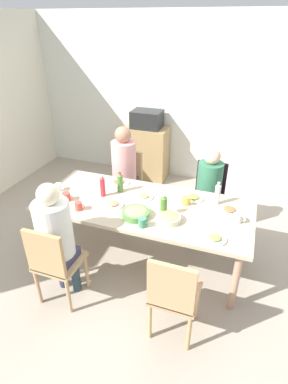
% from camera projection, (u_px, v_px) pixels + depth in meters
% --- Properties ---
extents(ground_plane, '(6.45, 6.45, 0.00)m').
position_uv_depth(ground_plane, '(144.00, 257.00, 3.63)').
color(ground_plane, '#A49787').
extents(wall_back, '(5.62, 0.12, 2.60)m').
position_uv_depth(wall_back, '(193.00, 102.00, 4.88)').
color(wall_back, silver).
rests_on(wall_back, ground_plane).
extents(dining_table, '(2.28, 1.00, 0.74)m').
position_uv_depth(dining_table, '(144.00, 210.00, 3.30)').
color(dining_table, '#BDA98B').
rests_on(dining_table, ground_plane).
extents(chair_0, '(0.40, 0.40, 0.90)m').
position_uv_depth(chair_0, '(54.00, 261.00, 2.82)').
color(chair_0, tan).
rests_on(chair_0, ground_plane).
extents(person_0, '(0.33, 0.33, 1.28)m').
position_uv_depth(person_0, '(56.00, 234.00, 2.77)').
color(person_0, '#2E3149').
rests_on(person_0, ground_plane).
extents(chair_1, '(0.40, 0.40, 0.90)m').
position_uv_depth(chair_1, '(173.00, 294.00, 2.49)').
color(chair_1, tan).
rests_on(chair_1, ground_plane).
extents(chair_2, '(0.40, 0.40, 0.90)m').
position_uv_depth(chair_2, '(209.00, 193.00, 3.93)').
color(chair_2, black).
rests_on(chair_2, ground_plane).
extents(person_2, '(0.30, 0.30, 1.15)m').
position_uv_depth(person_2, '(209.00, 184.00, 3.76)').
color(person_2, '#483D3E').
rests_on(person_2, ground_plane).
extents(chair_3, '(0.40, 0.40, 0.90)m').
position_uv_depth(chair_3, '(127.00, 179.00, 4.26)').
color(chair_3, tan).
rests_on(chair_3, ground_plane).
extents(person_3, '(0.32, 0.32, 1.29)m').
position_uv_depth(person_3, '(124.00, 165.00, 4.06)').
color(person_3, '#414946').
rests_on(person_3, ground_plane).
extents(plate_0, '(0.22, 0.22, 0.04)m').
position_uv_depth(plate_0, '(113.00, 204.00, 3.24)').
color(plate_0, white).
rests_on(plate_0, dining_table).
extents(plate_1, '(0.24, 0.24, 0.04)m').
position_uv_depth(plate_1, '(119.00, 182.00, 3.67)').
color(plate_1, white).
rests_on(plate_1, dining_table).
extents(plate_2, '(0.23, 0.23, 0.04)m').
position_uv_depth(plate_2, '(229.00, 210.00, 3.14)').
color(plate_2, white).
rests_on(plate_2, dining_table).
extents(plate_3, '(0.21, 0.21, 0.04)m').
position_uv_depth(plate_3, '(215.00, 238.00, 2.73)').
color(plate_3, white).
rests_on(plate_3, dining_table).
extents(plate_4, '(0.23, 0.23, 0.04)m').
position_uv_depth(plate_4, '(193.00, 198.00, 3.36)').
color(plate_4, silver).
rests_on(plate_4, dining_table).
extents(plate_5, '(0.20, 0.20, 0.04)m').
position_uv_depth(plate_5, '(144.00, 196.00, 3.38)').
color(plate_5, silver).
rests_on(plate_5, dining_table).
extents(bowl_0, '(0.24, 0.24, 0.08)m').
position_uv_depth(bowl_0, '(169.00, 218.00, 2.97)').
color(bowl_0, beige).
rests_on(bowl_0, dining_table).
extents(bowl_1, '(0.28, 0.28, 0.08)m').
position_uv_depth(bowl_1, '(136.00, 213.00, 3.04)').
color(bowl_1, '#4F8645').
rests_on(bowl_1, dining_table).
extents(cup_0, '(0.12, 0.09, 0.09)m').
position_uv_depth(cup_0, '(66.00, 197.00, 3.31)').
color(cup_0, '#CD4A41').
rests_on(cup_0, dining_table).
extents(cup_1, '(0.12, 0.08, 0.09)m').
position_uv_depth(cup_1, '(142.00, 222.00, 2.89)').
color(cup_1, '#458A68').
rests_on(cup_1, dining_table).
extents(cup_2, '(0.12, 0.08, 0.09)m').
position_uv_depth(cup_2, '(186.00, 201.00, 3.24)').
color(cup_2, '#E1C349').
rests_on(cup_2, dining_table).
extents(cup_3, '(0.12, 0.09, 0.09)m').
position_uv_depth(cup_3, '(238.00, 218.00, 2.95)').
color(cup_3, white).
rests_on(cup_3, dining_table).
extents(cup_4, '(0.11, 0.07, 0.09)m').
position_uv_depth(cup_4, '(79.00, 206.00, 3.15)').
color(cup_4, '#CE4D42').
rests_on(cup_4, dining_table).
extents(cup_5, '(0.11, 0.08, 0.08)m').
position_uv_depth(cup_5, '(58.00, 187.00, 3.51)').
color(cup_5, white).
rests_on(cup_5, dining_table).
extents(bottle_0, '(0.07, 0.07, 0.24)m').
position_uv_depth(bottle_0, '(120.00, 182.00, 3.46)').
color(bottle_0, '#4A7B38').
rests_on(bottle_0, dining_table).
extents(bottle_1, '(0.06, 0.06, 0.25)m').
position_uv_depth(bottle_1, '(103.00, 186.00, 3.36)').
color(bottle_1, red).
rests_on(bottle_1, dining_table).
extents(bottle_2, '(0.07, 0.07, 0.24)m').
position_uv_depth(bottle_2, '(164.00, 206.00, 3.03)').
color(bottle_2, '#49792F').
rests_on(bottle_2, dining_table).
extents(bottle_3, '(0.06, 0.06, 0.26)m').
position_uv_depth(bottle_3, '(217.00, 194.00, 3.21)').
color(bottle_3, silver).
rests_on(bottle_3, dining_table).
extents(side_cabinet, '(0.70, 0.44, 0.90)m').
position_uv_depth(side_cabinet, '(147.00, 153.00, 5.25)').
color(side_cabinet, '#A68656').
rests_on(side_cabinet, ground_plane).
extents(microwave, '(0.48, 0.36, 0.28)m').
position_uv_depth(microwave, '(147.00, 119.00, 4.96)').
color(microwave, '#222425').
rests_on(microwave, side_cabinet).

